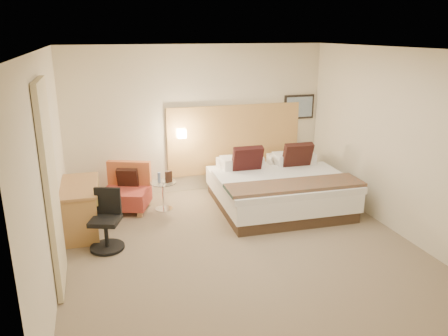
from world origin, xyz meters
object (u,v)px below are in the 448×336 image
object	(u,v)px
lounge_chair	(127,192)
desk	(81,195)
side_table	(163,194)
desk_chair	(107,225)
bed	(278,188)

from	to	relation	value
lounge_chair	desk	distance (m)	1.01
side_table	desk_chair	bearing A→B (deg)	-130.09
side_table	desk	size ratio (longest dim) A/B	0.47
desk	side_table	bearing A→B (deg)	20.24
side_table	desk	distance (m)	1.41
side_table	lounge_chair	bearing A→B (deg)	161.37
desk_chair	side_table	bearing A→B (deg)	49.91
bed	side_table	size ratio (longest dim) A/B	3.95
desk_chair	desk	bearing A→B (deg)	115.28
desk	desk_chair	xyz separation A→B (m)	(0.32, -0.68, -0.23)
desk_chair	bed	bearing A→B (deg)	14.39
lounge_chair	desk	world-z (taller)	lounge_chair
bed	desk_chair	world-z (taller)	bed
lounge_chair	bed	bearing A→B (deg)	-13.74
bed	lounge_chair	distance (m)	2.58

